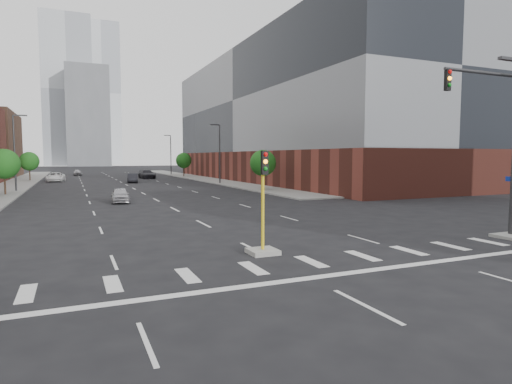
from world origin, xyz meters
TOP-DOWN VIEW (x-y plane):
  - ground at (0.00, 0.00)m, footprint 400.00×400.00m
  - sidewalk_left_far at (-15.00, 74.00)m, footprint 5.00×92.00m
  - sidewalk_right_far at (15.00, 74.00)m, footprint 5.00×92.00m
  - building_right_main at (29.50, 60.00)m, footprint 24.00×70.00m
  - tower_left at (-8.00, 220.00)m, footprint 22.00×22.00m
  - tower_right at (10.00, 260.00)m, footprint 20.00×20.00m
  - tower_mid at (0.00, 200.00)m, footprint 18.00×18.00m
  - median_traffic_signal at (0.00, 8.97)m, footprint 1.20×1.20m
  - mast_arm_signal at (12.61, 7.50)m, footprint 5.12×0.90m
  - streetlight_right_a at (13.41, 55.00)m, footprint 1.60×0.22m
  - streetlight_right_b at (13.41, 90.00)m, footprint 1.60×0.22m
  - streetlight_left at (-13.41, 50.00)m, footprint 1.60×0.22m
  - tree_left_near at (-14.00, 45.00)m, footprint 3.20×3.20m
  - tree_left_far at (-14.00, 75.00)m, footprint 3.20×3.20m
  - tree_right_near at (14.00, 40.00)m, footprint 3.20×3.20m
  - tree_right_far at (14.00, 80.00)m, footprint 3.20×3.20m
  - car_near_left at (-3.42, 33.00)m, footprint 1.88×4.08m
  - car_mid_right at (1.62, 63.72)m, footprint 2.18×4.68m
  - car_far_left at (-9.89, 71.64)m, footprint 3.03×5.78m
  - car_deep_right at (5.81, 76.10)m, footprint 2.83×5.91m
  - car_distant at (-6.22, 96.04)m, footprint 1.84×4.05m

SIDE VIEW (x-z plane):
  - ground at x=0.00m, z-range 0.00..0.00m
  - sidewalk_left_far at x=-15.00m, z-range 0.00..0.15m
  - sidewalk_right_far at x=15.00m, z-range 0.00..0.15m
  - car_distant at x=-6.22m, z-range 0.00..1.35m
  - car_near_left at x=-3.42m, z-range 0.00..1.35m
  - car_mid_right at x=1.62m, z-range 0.00..1.48m
  - car_far_left at x=-9.89m, z-range 0.00..1.55m
  - car_deep_right at x=5.81m, z-range 0.00..1.66m
  - median_traffic_signal at x=0.00m, z-range -1.23..3.17m
  - tree_left_near at x=-14.00m, z-range 0.97..5.82m
  - tree_left_far at x=-14.00m, z-range 0.97..5.82m
  - tree_right_near at x=14.00m, z-range 0.97..5.82m
  - tree_right_far at x=14.00m, z-range 0.97..5.82m
  - streetlight_right_a at x=13.41m, z-range 0.47..9.55m
  - streetlight_right_b at x=13.41m, z-range 0.47..9.55m
  - streetlight_left at x=-13.41m, z-range 0.47..9.55m
  - mast_arm_signal at x=12.61m, z-range 1.11..10.18m
  - building_right_main at x=29.50m, z-range 0.00..22.00m
  - tower_mid at x=0.00m, z-range 0.00..44.00m
  - tower_left at x=-8.00m, z-range 0.00..70.00m
  - tower_right at x=10.00m, z-range 0.00..80.00m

